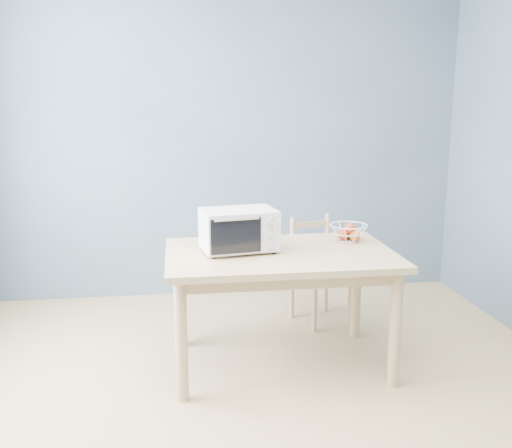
{
  "coord_description": "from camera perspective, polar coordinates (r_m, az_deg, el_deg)",
  "views": [
    {
      "loc": [
        -0.42,
        -2.58,
        1.66
      ],
      "look_at": [
        0.04,
        0.76,
        0.93
      ],
      "focal_mm": 40.0,
      "sensor_mm": 36.0,
      "label": 1
    }
  ],
  "objects": [
    {
      "name": "dining_chair",
      "position": [
        4.39,
        6.24,
        -4.62
      ],
      "size": [
        0.48,
        0.48,
        0.8
      ],
      "rotation": [
        0.0,
        0.0,
        0.35
      ],
      "color": "tan",
      "rests_on": "ground"
    },
    {
      "name": "dining_table",
      "position": [
        3.55,
        2.41,
        -4.35
      ],
      "size": [
        1.4,
        0.9,
        0.75
      ],
      "color": "tan",
      "rests_on": "ground"
    },
    {
      "name": "room",
      "position": [
        2.64,
        1.34,
        4.37
      ],
      "size": [
        4.01,
        4.51,
        2.61
      ],
      "color": "tan",
      "rests_on": "ground"
    },
    {
      "name": "toaster_oven",
      "position": [
        3.49,
        -2.01,
        -0.57
      ],
      "size": [
        0.49,
        0.39,
        0.26
      ],
      "rotation": [
        0.0,
        0.0,
        0.16
      ],
      "color": "white",
      "rests_on": "dining_table"
    },
    {
      "name": "fruit_basket",
      "position": [
        3.8,
        9.22,
        -0.8
      ],
      "size": [
        0.31,
        0.31,
        0.13
      ],
      "rotation": [
        0.0,
        0.0,
        0.27
      ],
      "color": "white",
      "rests_on": "dining_table"
    }
  ]
}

